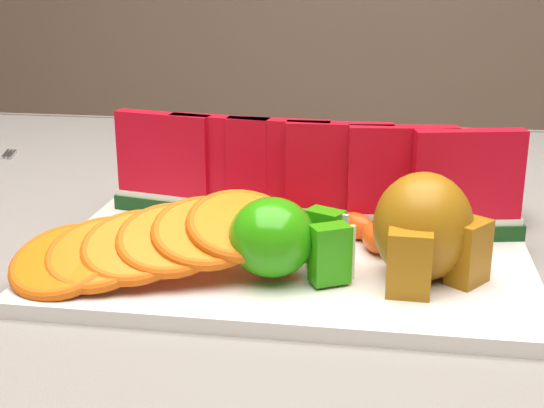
# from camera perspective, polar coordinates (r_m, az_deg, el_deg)

# --- Properties ---
(table) EXTENTS (1.40, 0.90, 0.75)m
(table) POSITION_cam_1_polar(r_m,az_deg,el_deg) (0.76, -3.95, -9.78)
(table) COLOR #4D2B19
(table) RESTS_ON ground
(tablecloth) EXTENTS (1.53, 1.03, 0.20)m
(tablecloth) POSITION_cam_1_polar(r_m,az_deg,el_deg) (0.73, -4.06, -5.43)
(tablecloth) COLOR slate
(tablecloth) RESTS_ON table
(platter) EXTENTS (0.40, 0.30, 0.01)m
(platter) POSITION_cam_1_polar(r_m,az_deg,el_deg) (0.66, 1.51, -3.54)
(platter) COLOR silver
(platter) RESTS_ON tablecloth
(apple_cluster) EXTENTS (0.10, 0.08, 0.06)m
(apple_cluster) POSITION_cam_1_polar(r_m,az_deg,el_deg) (0.58, 0.72, -2.62)
(apple_cluster) COLOR #29840D
(apple_cluster) RESTS_ON platter
(pear_cluster) EXTENTS (0.10, 0.10, 0.09)m
(pear_cluster) POSITION_cam_1_polar(r_m,az_deg,el_deg) (0.59, 11.43, -1.97)
(pear_cluster) COLOR #9D5B06
(pear_cluster) RESTS_ON platter
(side_plate) EXTENTS (0.24, 0.24, 0.01)m
(side_plate) POSITION_cam_1_polar(r_m,az_deg,el_deg) (1.00, 13.24, 3.49)
(side_plate) COLOR silver
(side_plate) RESTS_ON tablecloth
(watermelon_row) EXTENTS (0.39, 0.07, 0.10)m
(watermelon_row) POSITION_cam_1_polar(r_m,az_deg,el_deg) (0.69, 2.72, 2.08)
(watermelon_row) COLOR #0B3313
(watermelon_row) RESTS_ON platter
(orange_fan_front) EXTENTS (0.24, 0.15, 0.06)m
(orange_fan_front) POSITION_cam_1_polar(r_m,az_deg,el_deg) (0.59, -8.92, -2.88)
(orange_fan_front) COLOR #EE1F00
(orange_fan_front) RESTS_ON platter
(orange_fan_back) EXTENTS (0.39, 0.11, 0.05)m
(orange_fan_back) POSITION_cam_1_polar(r_m,az_deg,el_deg) (0.77, 4.60, 1.82)
(orange_fan_back) COLOR #EE1F00
(orange_fan_back) RESTS_ON platter
(tangerine_segments) EXTENTS (0.18, 0.07, 0.02)m
(tangerine_segments) POSITION_cam_1_polar(r_m,az_deg,el_deg) (0.66, 1.34, -1.90)
(tangerine_segments) COLOR #F3560F
(tangerine_segments) RESTS_ON platter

